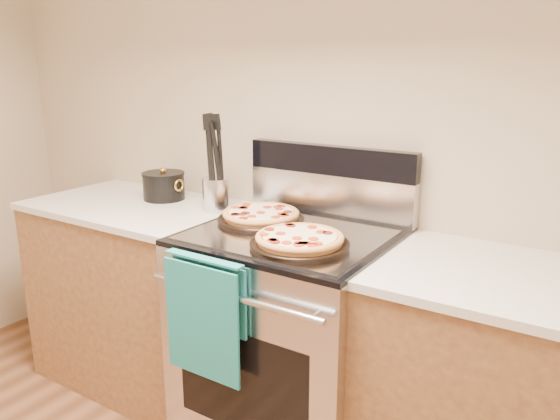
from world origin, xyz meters
The scene contains 17 objects.
wall_back centered at (0.00, 2.00, 1.35)m, with size 4.00×4.00×0.00m, color tan.
range_body centered at (0.00, 1.65, 0.45)m, with size 0.76×0.68×0.90m, color #B7B7BC.
oven_window centered at (0.00, 1.31, 0.45)m, with size 0.56×0.01×0.40m, color black.
cooktop centered at (0.00, 1.65, 0.91)m, with size 0.76×0.68×0.02m, color black.
backsplash_lower centered at (0.00, 1.96, 1.01)m, with size 0.76×0.06×0.18m, color silver.
backsplash_upper centered at (0.00, 1.96, 1.16)m, with size 0.76×0.06×0.12m, color black.
oven_handle centered at (0.00, 1.27, 0.80)m, with size 0.03×0.03×0.70m, color silver.
dish_towel centered at (-0.12, 1.27, 0.70)m, with size 0.32×0.05×0.42m, color #1A6F85, non-canonical shape.
foil_sheet centered at (0.00, 1.62, 0.92)m, with size 0.70×0.55×0.01m, color gray.
cabinet_left centered at (-0.88, 1.68, 0.44)m, with size 1.00×0.62×0.88m, color brown.
countertop_left centered at (-0.88, 1.68, 0.90)m, with size 1.02×0.64×0.03m, color beige.
cabinet_right centered at (0.88, 1.68, 0.44)m, with size 1.00×0.62×0.88m, color brown.
countertop_right centered at (0.88, 1.68, 0.90)m, with size 1.02×0.64×0.03m, color beige.
pepperoni_pizza_back centered at (-0.18, 1.71, 0.95)m, with size 0.35×0.35×0.05m, color #C77B3C, non-canonical shape.
pepperoni_pizza_front centered at (0.11, 1.52, 0.95)m, with size 0.35×0.35×0.05m, color #C77B3C, non-canonical shape.
utensil_crock centered at (-0.48, 1.79, 0.98)m, with size 0.12×0.12×0.15m, color silver.
saucepan centered at (-0.83, 1.81, 0.97)m, with size 0.20×0.20×0.12m, color black.
Camera 1 is at (1.04, -0.05, 1.56)m, focal length 35.00 mm.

